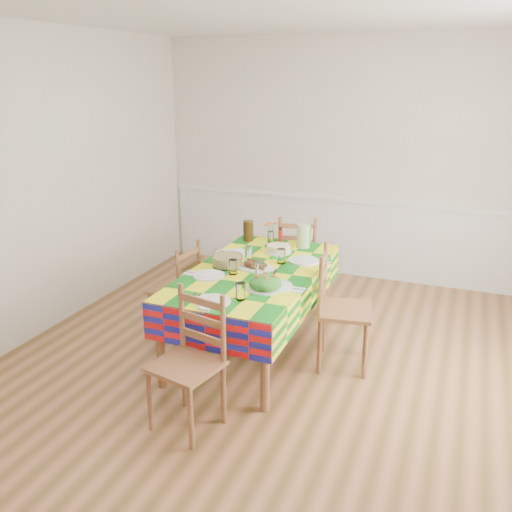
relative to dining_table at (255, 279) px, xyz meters
The scene contains 22 objects.
room 0.85m from the dining_table, 49.39° to the right, with size 4.58×5.08×2.78m.
wainscot 2.15m from the dining_table, 81.63° to the left, with size 4.41×0.06×0.92m.
dining_table is the anchor object (origin of this frame).
setting_near_head 0.71m from the dining_table, 87.55° to the right, with size 0.43×0.29×0.13m.
setting_left_near 0.35m from the dining_table, 134.87° to the right, with size 0.47×0.28×0.12m.
setting_left_far 0.41m from the dining_table, 130.04° to the left, with size 0.44×0.26×0.12m.
setting_right_near 0.36m from the dining_table, 47.32° to the right, with size 0.52×0.30×0.13m.
setting_right_far 0.43m from the dining_table, 49.83° to the left, with size 0.51×0.29×0.13m.
meat_platter 0.11m from the dining_table, 101.08° to the left, with size 0.33×0.24×0.06m.
salad_platter 0.45m from the dining_table, 57.26° to the right, with size 0.28×0.28×0.12m.
pasta_bowl 0.28m from the dining_table, behind, with size 0.26×0.26×0.09m.
cake 0.53m from the dining_table, 86.93° to the left, with size 0.25×0.25×0.07m.
serving_utensils 0.22m from the dining_table, 34.40° to the right, with size 0.15×0.33×0.01m.
flower_vase 0.80m from the dining_table, 100.49° to the left, with size 0.13×0.11×0.21m.
hot_sauce 0.82m from the dining_table, 93.78° to the left, with size 0.04×0.04×0.16m, color red.
green_pitcher 0.80m from the dining_table, 75.58° to the left, with size 0.13×0.13×0.22m, color #A9C68C.
tea_pitcher 0.86m from the dining_table, 116.15° to the left, with size 0.10×0.10×0.20m, color black.
name_card 0.90m from the dining_table, 91.18° to the right, with size 0.08×0.02×0.02m, color white.
chair_near 1.18m from the dining_table, 89.54° to the right, with size 0.49×0.48×0.94m.
chair_far 1.18m from the dining_table, 89.50° to the left, with size 0.49×0.48×0.92m.
chair_left 0.77m from the dining_table, behind, with size 0.40×0.42×0.87m.
chair_right 0.75m from the dining_table, ahead, with size 0.48×0.50×0.99m.
Camera 1 is at (1.28, -3.58, 2.27)m, focal length 38.00 mm.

